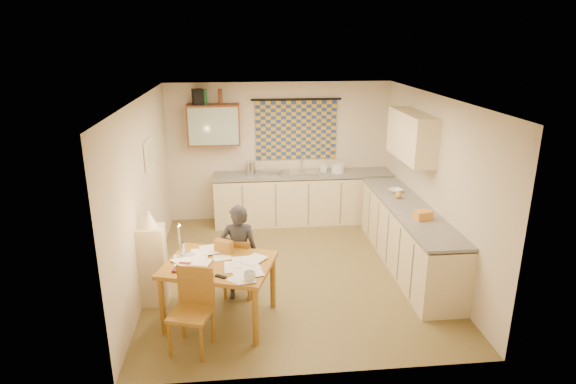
{
  "coord_description": "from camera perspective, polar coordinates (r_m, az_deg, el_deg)",
  "views": [
    {
      "loc": [
        -0.7,
        -6.27,
        3.26
      ],
      "look_at": [
        -0.05,
        0.2,
        1.15
      ],
      "focal_mm": 30.0,
      "sensor_mm": 36.0,
      "label": 1
    }
  ],
  "objects": [
    {
      "name": "stove",
      "position": [
        6.32,
        17.53,
        -9.45
      ],
      "size": [
        0.56,
        0.56,
        0.88
      ],
      "color": "white",
      "rests_on": "floor"
    },
    {
      "name": "book",
      "position": [
        5.75,
        -12.57,
        -8.26
      ],
      "size": [
        0.29,
        0.32,
        0.02
      ],
      "primitive_type": "imported",
      "rotation": [
        0.0,
        0.0,
        -0.26
      ],
      "color": "orange",
      "rests_on": "dining_table"
    },
    {
      "name": "candle",
      "position": [
        5.79,
        -12.79,
        -5.02
      ],
      "size": [
        0.03,
        0.03,
        0.22
      ],
      "primitive_type": "cylinder",
      "rotation": [
        0.0,
        0.0,
        -0.09
      ],
      "color": "white",
      "rests_on": "dining_table"
    },
    {
      "name": "wall_left",
      "position": [
        6.71,
        -16.71,
        -0.22
      ],
      "size": [
        0.02,
        4.5,
        2.5
      ],
      "primitive_type": "cube",
      "color": "beige",
      "rests_on": "floor"
    },
    {
      "name": "kettle",
      "position": [
        8.51,
        -4.48,
        2.84
      ],
      "size": [
        0.21,
        0.21,
        0.24
      ],
      "primitive_type": "cylinder",
      "rotation": [
        0.0,
        0.0,
        -0.17
      ],
      "color": "silver",
      "rests_on": "counter_back"
    },
    {
      "name": "wall_front",
      "position": [
        4.54,
        3.8,
        -8.35
      ],
      "size": [
        4.0,
        0.02,
        2.5
      ],
      "primitive_type": "cube",
      "color": "beige",
      "rests_on": "floor"
    },
    {
      "name": "mug",
      "position": [
        5.26,
        -4.58,
        -9.92
      ],
      "size": [
        0.21,
        0.21,
        0.1
      ],
      "primitive_type": "imported",
      "rotation": [
        0.0,
        0.0,
        -0.31
      ],
      "color": "white",
      "rests_on": "dining_table"
    },
    {
      "name": "wall_right",
      "position": [
        7.12,
        16.9,
        0.8
      ],
      "size": [
        0.02,
        4.5,
        2.5
      ],
      "primitive_type": "cube",
      "color": "beige",
      "rests_on": "floor"
    },
    {
      "name": "bottle_brown",
      "position": [
        8.41,
        -8.03,
        11.15
      ],
      "size": [
        0.08,
        0.08,
        0.26
      ],
      "primitive_type": "cylinder",
      "rotation": [
        0.0,
        0.0,
        -0.2
      ],
      "color": "#5D2E18",
      "rests_on": "wall_cabinet"
    },
    {
      "name": "framed_print",
      "position": [
        6.96,
        -16.14,
        4.34
      ],
      "size": [
        0.04,
        0.5,
        0.4
      ],
      "primitive_type": "cube",
      "color": "#F9EECE",
      "rests_on": "wall_left"
    },
    {
      "name": "counter_right",
      "position": [
        7.3,
        14.0,
        -5.19
      ],
      "size": [
        0.62,
        2.95,
        0.92
      ],
      "color": "beige",
      "rests_on": "floor"
    },
    {
      "name": "floor",
      "position": [
        7.1,
        0.57,
        -9.4
      ],
      "size": [
        4.0,
        4.5,
        0.02
      ],
      "primitive_type": "cube",
      "color": "brown",
      "rests_on": "ground"
    },
    {
      "name": "upper_cabinet_right",
      "position": [
        7.41,
        14.44,
        6.47
      ],
      "size": [
        0.34,
        1.3,
        0.7
      ],
      "primitive_type": "cube",
      "color": "beige",
      "rests_on": "wall_right"
    },
    {
      "name": "lampshade",
      "position": [
        6.09,
        -16.16,
        -3.04
      ],
      "size": [
        0.2,
        0.2,
        0.22
      ],
      "primitive_type": "cone",
      "color": "#F9EECE",
      "rests_on": "shelf_stand"
    },
    {
      "name": "window_blind",
      "position": [
        8.7,
        0.96,
        7.34
      ],
      "size": [
        1.45,
        0.03,
        1.05
      ],
      "primitive_type": "cube",
      "color": "navy",
      "rests_on": "wall_back"
    },
    {
      "name": "ceiling",
      "position": [
        6.35,
        0.64,
        11.22
      ],
      "size": [
        4.0,
        4.5,
        0.02
      ],
      "primitive_type": "cube",
      "color": "white",
      "rests_on": "floor"
    },
    {
      "name": "counter_back",
      "position": [
        8.76,
        2.16,
        -0.7
      ],
      "size": [
        3.3,
        0.62,
        0.92
      ],
      "color": "beige",
      "rests_on": "floor"
    },
    {
      "name": "speaker",
      "position": [
        8.43,
        -10.67,
        11.03
      ],
      "size": [
        0.21,
        0.24,
        0.26
      ],
      "primitive_type": "cube",
      "rotation": [
        0.0,
        0.0,
        0.29
      ],
      "color": "black",
      "rests_on": "wall_cabinet"
    },
    {
      "name": "shelf_stand",
      "position": [
        6.34,
        -15.67,
        -8.36
      ],
      "size": [
        0.32,
        0.3,
        1.04
      ],
      "primitive_type": "cube",
      "color": "beige",
      "rests_on": "floor"
    },
    {
      "name": "wall_back",
      "position": [
        8.79,
        -1.03,
        4.79
      ],
      "size": [
        4.0,
        0.02,
        2.5
      ],
      "primitive_type": "cube",
      "color": "beige",
      "rests_on": "floor"
    },
    {
      "name": "candle_flame",
      "position": [
        5.75,
        -12.71,
        -3.87
      ],
      "size": [
        0.02,
        0.02,
        0.02
      ],
      "primitive_type": "sphere",
      "color": "#FFCC66",
      "rests_on": "dining_table"
    },
    {
      "name": "dish_rack",
      "position": [
        8.55,
        -1.96,
        2.33
      ],
      "size": [
        0.42,
        0.38,
        0.06
      ],
      "primitive_type": "cube",
      "rotation": [
        0.0,
        0.0,
        -0.26
      ],
      "color": "silver",
      "rests_on": "counter_back"
    },
    {
      "name": "print_canvas",
      "position": [
        6.96,
        -15.94,
        4.35
      ],
      "size": [
        0.01,
        0.42,
        0.32
      ],
      "primitive_type": "cube",
      "color": "silver",
      "rests_on": "wall_left"
    },
    {
      "name": "candle_holder",
      "position": [
        5.9,
        -12.39,
        -6.66
      ],
      "size": [
        0.06,
        0.06,
        0.18
      ],
      "primitive_type": "cylinder",
      "rotation": [
        0.0,
        0.0,
        0.03
      ],
      "color": "silver",
      "rests_on": "dining_table"
    },
    {
      "name": "orange_bag",
      "position": [
        6.69,
        15.71,
        -2.65
      ],
      "size": [
        0.25,
        0.2,
        0.12
      ],
      "primitive_type": "cube",
      "rotation": [
        0.0,
        0.0,
        0.19
      ],
      "color": "orange",
      "rests_on": "counter_right"
    },
    {
      "name": "fruit_orange",
      "position": [
        7.45,
        12.95,
        -0.38
      ],
      "size": [
        0.1,
        0.1,
        0.1
      ],
      "primitive_type": "sphere",
      "color": "orange",
      "rests_on": "counter_right"
    },
    {
      "name": "tap",
      "position": [
        8.75,
        1.62,
        3.44
      ],
      "size": [
        0.04,
        0.04,
        0.28
      ],
      "primitive_type": "cylinder",
      "rotation": [
        0.0,
        0.0,
        -0.38
      ],
      "color": "silver",
      "rests_on": "counter_back"
    },
    {
      "name": "bottle_green",
      "position": [
        8.42,
        -9.82,
        11.07
      ],
      "size": [
        0.08,
        0.08,
        0.26
      ],
      "primitive_type": "cylinder",
      "rotation": [
        0.0,
        0.0,
        -0.08
      ],
      "color": "#195926",
      "rests_on": "wall_cabinet"
    },
    {
      "name": "sink",
      "position": [
        8.63,
        1.91,
        1.99
      ],
      "size": [
        0.58,
        0.49,
        0.1
      ],
      "primitive_type": "cube",
      "rotation": [
        0.0,
        0.0,
        -0.07
      ],
      "color": "silver",
      "rests_on": "counter_back"
    },
    {
      "name": "orange_box",
      "position": [
        5.54,
        -12.05,
        -9.18
      ],
      "size": [
        0.14,
        0.11,
        0.04
      ],
      "primitive_type": "cube",
      "rotation": [
        0.0,
        0.0,
        -0.23
      ],
      "color": "orange",
      "rests_on": "dining_table"
    },
    {
      "name": "dining_table",
      "position": [
        5.88,
        -8.06,
        -11.56
      ],
      "size": [
        1.44,
        1.25,
        0.75
      ],
      "rotation": [
        0.0,
        0.0,
        -0.31
      ],
      "color": "brown",
      "rests_on": "floor"
    },
    {
      "name": "bowl",
      "position": [
        7.74,
        12.61,
        0.16
      ],
      "size": [
        0.37,
        0.37,
        0.05
      ],
      "primitive_type": "imported",
      "rotation": [
        0.0,
        0.0,
        0.43
      ],
      "color": "white",
      "rests_on": "counter_right"
    },
    {
      "name": "mixing_bowl",
      "position": [
        8.7,
        5.93,
        2.85
      ],
      "size": [
        0.28,
        0.28,
        0.16
      ],
      "primitive_type": "cylinder",
      "rotation": [
        0.0,
        0.0,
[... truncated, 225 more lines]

